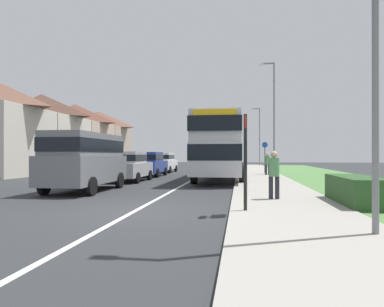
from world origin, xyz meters
TOP-DOWN VIEW (x-y plane):
  - ground_plane at (0.00, 0.00)m, footprint 120.00×120.00m
  - lane_marking_centre at (0.00, 8.00)m, footprint 0.14×60.00m
  - pavement_near_side at (4.20, 6.00)m, footprint 3.20×68.00m
  - grass_verge_seaward at (8.50, 6.00)m, footprint 6.00×68.00m
  - roadside_hedge at (6.30, 1.72)m, footprint 1.10×3.03m
  - double_decker_bus at (1.71, 11.93)m, footprint 2.80×10.61m
  - parked_van_grey at (-3.63, 4.74)m, footprint 2.11×4.96m
  - parked_car_silver at (-3.46, 9.98)m, footprint 1.93×4.11m
  - parked_car_blue at (-3.48, 14.70)m, footprint 1.88×4.11m
  - parked_car_white at (-3.74, 20.12)m, footprint 1.94×4.38m
  - pedestrian_at_stop at (3.95, 2.26)m, footprint 0.34×0.34m
  - pedestrian_walking_away at (4.80, 15.79)m, footprint 0.34×0.34m
  - bus_stop_sign at (3.00, -0.14)m, footprint 0.09×0.52m
  - cycle_route_sign at (4.78, 18.16)m, footprint 0.44×0.08m
  - street_lamp_mid at (5.27, 16.96)m, footprint 1.14×0.20m
  - street_lamp_far at (5.30, 36.29)m, footprint 1.14×0.20m
  - house_terrace_far_side at (-14.90, 23.05)m, footprint 6.74×25.48m

SIDE VIEW (x-z plane):
  - ground_plane at x=0.00m, z-range 0.00..0.00m
  - lane_marking_centre at x=0.00m, z-range 0.00..0.01m
  - grass_verge_seaward at x=8.50m, z-range 0.00..0.08m
  - pavement_near_side at x=4.20m, z-range 0.00..0.12m
  - roadside_hedge at x=6.30m, z-range 0.00..0.90m
  - parked_car_white at x=-3.74m, z-range 0.08..1.77m
  - parked_car_silver at x=-3.46m, z-range 0.08..1.79m
  - parked_car_blue at x=-3.48m, z-range 0.08..1.80m
  - pedestrian_at_stop at x=3.95m, z-range 0.14..1.81m
  - pedestrian_walking_away at x=4.80m, z-range 0.14..1.81m
  - cycle_route_sign at x=4.78m, z-range 0.17..2.69m
  - parked_van_grey at x=-3.63m, z-range 0.22..2.65m
  - bus_stop_sign at x=3.00m, z-range 0.24..2.84m
  - double_decker_bus at x=1.71m, z-range 0.29..3.99m
  - house_terrace_far_side at x=-14.90m, z-range 0.00..7.01m
  - street_lamp_far at x=5.30m, z-range 0.55..8.08m
  - street_lamp_mid at x=5.27m, z-range 0.56..8.90m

